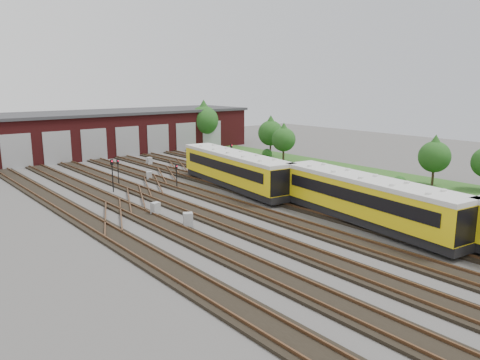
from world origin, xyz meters
TOP-DOWN VIEW (x-y plane):
  - ground at (0.00, 0.00)m, footprint 120.00×120.00m
  - track_network at (-0.17, 0.59)m, footprint 30.40×70.00m
  - maintenance_shed at (-0.01, 39.97)m, footprint 51.00×12.50m
  - grass_verge at (19.00, 10.00)m, footprint 8.00×55.00m
  - metro_train at (2.00, -8.03)m, footprint 5.13×48.79m
  - signal_mast_0 at (-8.11, 14.57)m, footprint 0.29×0.27m
  - signal_mast_1 at (-6.39, 17.01)m, footprint 0.25×0.24m
  - signal_mast_2 at (-2.63, 11.53)m, footprint 0.23×0.21m
  - signal_mast_3 at (7.88, 15.94)m, footprint 0.29×0.27m
  - relay_cabinet_0 at (-8.69, 0.13)m, footprint 0.86×0.81m
  - relay_cabinet_1 at (-2.64, 17.31)m, footprint 0.74×0.69m
  - relay_cabinet_2 at (-8.98, 4.52)m, footprint 0.74×0.65m
  - relay_cabinet_3 at (1.94, 25.74)m, footprint 0.70×0.60m
  - relay_cabinet_4 at (2.95, 11.87)m, footprint 0.74×0.69m
  - tree_0 at (17.17, 35.00)m, footprint 4.77×4.77m
  - tree_1 at (17.57, 16.75)m, footprint 3.23×3.23m
  - tree_2 at (19.30, 21.22)m, footprint 3.64×3.64m
  - tree_3 at (19.14, -3.96)m, footprint 3.27×3.27m
  - bush_0 at (16.00, -2.06)m, footprint 1.36×1.36m
  - bush_1 at (18.52, 21.07)m, footprint 1.43×1.43m
  - bush_2 at (21.26, 35.00)m, footprint 1.31×1.31m

SIDE VIEW (x-z plane):
  - ground at x=0.00m, z-range 0.00..0.00m
  - grass_verge at x=19.00m, z-range 0.00..0.05m
  - track_network at x=-0.17m, z-range -0.06..0.27m
  - relay_cabinet_1 at x=-2.64m, z-range 0.00..0.98m
  - relay_cabinet_4 at x=2.95m, z-range 0.00..0.99m
  - relay_cabinet_3 at x=1.94m, z-range 0.00..1.07m
  - relay_cabinet_2 at x=-8.98m, z-range 0.00..1.10m
  - relay_cabinet_0 at x=-8.69m, z-range 0.00..1.15m
  - bush_2 at x=21.26m, z-range 0.00..1.31m
  - bush_0 at x=16.00m, z-range 0.00..1.36m
  - bush_1 at x=18.52m, z-range 0.00..1.43m
  - signal_mast_2 at x=-2.63m, z-range 0.37..2.92m
  - signal_mast_1 at x=-6.39m, z-range 0.39..3.17m
  - metro_train at x=2.00m, z-range 0.37..3.79m
  - signal_mast_0 at x=-8.11m, z-range 0.46..3.73m
  - signal_mast_3 at x=7.88m, z-range 0.45..3.77m
  - maintenance_shed at x=-0.01m, z-range 0.03..6.38m
  - tree_1 at x=17.57m, z-range 0.76..6.12m
  - tree_3 at x=19.14m, z-range 0.77..6.18m
  - tree_2 at x=19.30m, z-range 0.86..6.89m
  - tree_0 at x=17.17m, z-range 1.13..9.04m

